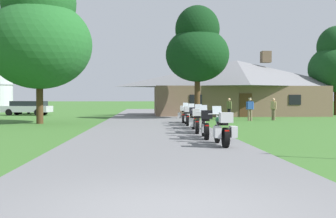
{
  "coord_description": "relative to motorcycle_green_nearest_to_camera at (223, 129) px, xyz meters",
  "views": [
    {
      "loc": [
        -0.31,
        -5.64,
        1.61
      ],
      "look_at": [
        1.17,
        21.93,
        0.93
      ],
      "focal_mm": 44.21,
      "sensor_mm": 36.0,
      "label": 1
    }
  ],
  "objects": [
    {
      "name": "parked_silver_suv_far_left",
      "position": [
        -14.1,
        27.67,
        0.17
      ],
      "size": [
        4.81,
        2.46,
        1.4
      ],
      "rotation": [
        0.0,
        0.0,
        1.43
      ],
      "color": "#ADAFB7",
      "rests_on": "ground"
    },
    {
      "name": "tree_by_lodge_front",
      "position": [
        1.56,
        19.2,
        5.08
      ],
      "size": [
        5.03,
        5.03,
        9.0
      ],
      "color": "#422D19",
      "rests_on": "ground"
    },
    {
      "name": "motorcycle_orange_fourth_in_row",
      "position": [
        -0.09,
        7.98,
        0.01
      ],
      "size": [
        0.66,
        2.08,
        1.3
      ],
      "rotation": [
        0.0,
        0.0,
        -0.04
      ],
      "color": "black",
      "rests_on": "asphalt_driveway"
    },
    {
      "name": "ground_plane",
      "position": [
        -2.21,
        12.18,
        -0.61
      ],
      "size": [
        500.0,
        500.0,
        0.0
      ],
      "primitive_type": "plane",
      "color": "#386628"
    },
    {
      "name": "bystander_tan_shirt_by_tree",
      "position": [
        7.1,
        17.22,
        0.32
      ],
      "size": [
        0.37,
        0.49,
        1.67
      ],
      "rotation": [
        0.0,
        0.0,
        5.23
      ],
      "color": "#75664C",
      "rests_on": "ground"
    },
    {
      "name": "parked_white_sedan_far_left",
      "position": [
        -14.69,
        31.57,
        0.03
      ],
      "size": [
        2.08,
        4.29,
        1.2
      ],
      "rotation": [
        0.0,
        0.0,
        -0.05
      ],
      "color": "silver",
      "rests_on": "ground"
    },
    {
      "name": "tree_left_near",
      "position": [
        -9.41,
        13.74,
        5.33
      ],
      "size": [
        6.77,
        6.77,
        10.38
      ],
      "color": "#422D19",
      "rests_on": "ground"
    },
    {
      "name": "motorcycle_green_nearest_to_camera",
      "position": [
        0.0,
        0.0,
        0.0
      ],
      "size": [
        0.73,
        2.08,
        1.3
      ],
      "rotation": [
        0.0,
        0.0,
        0.01
      ],
      "color": "black",
      "rests_on": "asphalt_driveway"
    },
    {
      "name": "motorcycle_green_farthest_in_row",
      "position": [
        -0.05,
        13.07,
        0.0
      ],
      "size": [
        0.95,
        2.07,
        1.3
      ],
      "rotation": [
        0.0,
        0.0,
        -0.17
      ],
      "color": "black",
      "rests_on": "asphalt_driveway"
    },
    {
      "name": "bystander_olive_shirt_near_lodge",
      "position": [
        3.88,
        17.99,
        0.32
      ],
      "size": [
        0.36,
        0.5,
        1.67
      ],
      "rotation": [
        0.0,
        0.0,
        5.17
      ],
      "color": "black",
      "rests_on": "ground"
    },
    {
      "name": "motorcycle_green_third_in_row",
      "position": [
        -0.18,
        5.18,
        0.0
      ],
      "size": [
        0.93,
        2.08,
        1.3
      ],
      "rotation": [
        0.0,
        0.0,
        -0.16
      ],
      "color": "black",
      "rests_on": "asphalt_driveway"
    },
    {
      "name": "stone_lodge",
      "position": [
        6.34,
        26.45,
        2.15
      ],
      "size": [
        16.88,
        7.68,
        6.26
      ],
      "color": "brown",
      "rests_on": "ground"
    },
    {
      "name": "bystander_blue_shirt_beside_signpost",
      "position": [
        5.09,
        16.4,
        0.34
      ],
      "size": [
        0.55,
        0.25,
        1.69
      ],
      "rotation": [
        0.0,
        0.0,
        6.19
      ],
      "color": "#75664C",
      "rests_on": "ground"
    },
    {
      "name": "motorcycle_black_second_in_row",
      "position": [
        -0.2,
        2.59,
        0.01
      ],
      "size": [
        0.66,
        2.08,
        1.3
      ],
      "rotation": [
        0.0,
        0.0,
        -0.06
      ],
      "color": "black",
      "rests_on": "asphalt_driveway"
    },
    {
      "name": "motorcycle_silver_fifth_in_row",
      "position": [
        -0.12,
        10.68,
        0.01
      ],
      "size": [
        0.66,
        2.08,
        1.3
      ],
      "rotation": [
        0.0,
        0.0,
        -0.02
      ],
      "color": "black",
      "rests_on": "asphalt_driveway"
    },
    {
      "name": "asphalt_driveway",
      "position": [
        -2.21,
        10.18,
        -0.58
      ],
      "size": [
        6.4,
        80.0,
        0.06
      ],
      "primitive_type": "cube",
      "color": "slate",
      "rests_on": "ground"
    }
  ]
}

